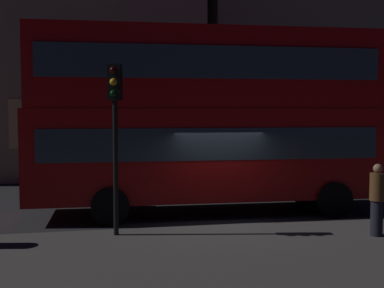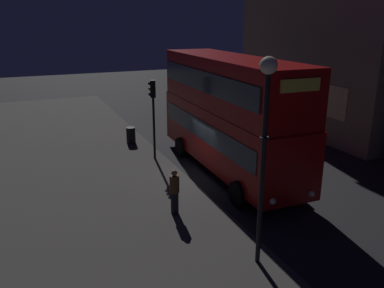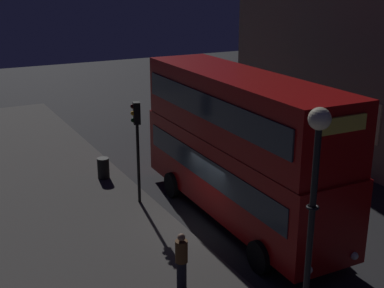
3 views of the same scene
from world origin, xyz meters
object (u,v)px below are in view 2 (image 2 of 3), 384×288
Objects in this scene: pedestrian at (175,191)px; litter_bin at (131,135)px; traffic_light_near_kerb at (153,103)px; street_lamp at (265,124)px; double_decker_bus at (228,110)px.

pedestrian is 9.30m from litter_bin.
traffic_light_near_kerb is 4.36× the size of litter_bin.
traffic_light_near_kerb is 0.68× the size of street_lamp.
pedestrian is (6.11, -1.25, -2.04)m from traffic_light_near_kerb.
traffic_light_near_kerb is at bearing -133.99° from double_decker_bus.
street_lamp is 3.49× the size of pedestrian.
traffic_light_near_kerb is at bearing 7.04° from litter_bin.
litter_bin is at bearing 3.10° from pedestrian.
double_decker_bus is 1.76× the size of street_lamp.
double_decker_bus reaches higher than pedestrian.
double_decker_bus is at bearing 58.99° from traffic_light_near_kerb.
traffic_light_near_kerb is (-2.82, -2.75, 0.01)m from double_decker_bus.
traffic_light_near_kerb is 6.56m from pedestrian.
street_lamp reaches higher than traffic_light_near_kerb.
street_lamp is 13.66m from litter_bin.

